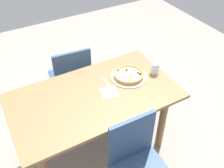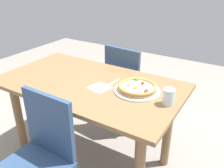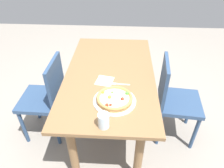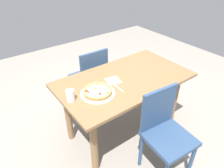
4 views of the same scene
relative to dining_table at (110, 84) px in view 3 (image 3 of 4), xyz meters
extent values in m
plane|color=gray|center=(0.00, 0.00, -0.62)|extent=(6.00, 6.00, 0.00)
cube|color=olive|center=(0.00, 0.00, 0.11)|extent=(1.43, 0.80, 0.03)
cylinder|color=olive|center=(-0.58, -0.27, -0.26)|extent=(0.07, 0.07, 0.72)
cylinder|color=olive|center=(0.58, -0.27, -0.26)|extent=(0.07, 0.07, 0.72)
cylinder|color=olive|center=(-0.58, 0.27, -0.26)|extent=(0.07, 0.07, 0.72)
cylinder|color=olive|center=(0.58, 0.27, -0.26)|extent=(0.07, 0.07, 0.72)
cylinder|color=navy|center=(0.13, -0.87, -0.41)|extent=(0.04, 0.04, 0.43)
cylinder|color=navy|center=(-0.21, -0.83, -0.41)|extent=(0.04, 0.04, 0.43)
cylinder|color=navy|center=(0.16, -0.53, -0.41)|extent=(0.04, 0.04, 0.43)
cylinder|color=navy|center=(-0.18, -0.50, -0.41)|extent=(0.04, 0.04, 0.43)
cube|color=navy|center=(-0.03, -0.68, -0.18)|extent=(0.44, 0.44, 0.04)
cube|color=navy|center=(-0.01, -0.50, 0.05)|extent=(0.38, 0.07, 0.42)
cylinder|color=navy|center=(-0.23, 0.85, -0.41)|extent=(0.04, 0.04, 0.43)
cylinder|color=navy|center=(0.11, 0.85, -0.41)|extent=(0.04, 0.04, 0.43)
cylinder|color=navy|center=(-0.23, 0.51, -0.41)|extent=(0.04, 0.04, 0.43)
cylinder|color=navy|center=(0.11, 0.51, -0.41)|extent=(0.04, 0.04, 0.43)
cube|color=navy|center=(-0.06, 0.68, -0.18)|extent=(0.41, 0.41, 0.04)
cube|color=navy|center=(-0.06, 0.50, 0.05)|extent=(0.38, 0.04, 0.42)
cylinder|color=silver|center=(-0.38, -0.06, 0.13)|extent=(0.33, 0.33, 0.01)
cylinder|color=#B78447|center=(-0.38, -0.06, 0.14)|extent=(0.27, 0.27, 0.02)
cylinder|color=beige|center=(-0.38, -0.06, 0.15)|extent=(0.24, 0.24, 0.01)
torus|color=#B78447|center=(-0.38, -0.06, 0.16)|extent=(0.28, 0.28, 0.02)
sphere|color=maroon|center=(-0.40, -0.12, 0.17)|extent=(0.03, 0.03, 0.03)
sphere|color=#4C9E38|center=(-0.32, -0.04, 0.16)|extent=(0.02, 0.02, 0.02)
sphere|color=maroon|center=(-0.47, -0.04, 0.16)|extent=(0.02, 0.02, 0.02)
sphere|color=gold|center=(-0.38, -0.02, 0.17)|extent=(0.03, 0.03, 0.03)
sphere|color=gold|center=(-0.33, 0.03, 0.17)|extent=(0.03, 0.03, 0.03)
sphere|color=#4C9E38|center=(-0.33, -0.15, 0.17)|extent=(0.03, 0.03, 0.03)
sphere|color=maroon|center=(-0.47, -0.01, 0.17)|extent=(0.03, 0.03, 0.03)
cube|color=silver|center=(-0.17, -0.13, 0.13)|extent=(0.02, 0.11, 0.00)
cube|color=silver|center=(-0.16, -0.04, 0.13)|extent=(0.02, 0.05, 0.00)
cylinder|color=silver|center=(-0.63, 0.00, 0.18)|extent=(0.08, 0.08, 0.11)
cube|color=white|center=(-0.13, 0.04, 0.12)|extent=(0.17, 0.17, 0.00)
camera|label=1|loc=(0.65, 1.47, 1.60)|focal=41.25mm
camera|label=2|loc=(-1.02, 1.31, 0.91)|focal=38.17mm
camera|label=3|loc=(-1.56, -0.11, 1.19)|focal=33.18mm
camera|label=4|loc=(-1.22, -1.41, 1.27)|focal=33.15mm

